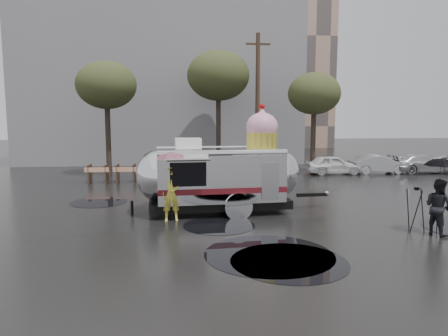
{
  "coord_description": "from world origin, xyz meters",
  "views": [
    {
      "loc": [
        -2.36,
        -12.22,
        3.41
      ],
      "look_at": [
        -0.89,
        2.4,
        1.64
      ],
      "focal_mm": 32.0,
      "sensor_mm": 36.0,
      "label": 1
    }
  ],
  "objects": [
    {
      "name": "parked_cars",
      "position": [
        11.78,
        12.0,
        0.72
      ],
      "size": [
        13.2,
        1.9,
        1.5
      ],
      "color": "silver",
      "rests_on": "ground"
    },
    {
      "name": "utility_pole",
      "position": [
        2.5,
        14.0,
        4.62
      ],
      "size": [
        1.6,
        0.28,
        9.0
      ],
      "color": "#473323",
      "rests_on": "ground"
    },
    {
      "name": "airstream_trailer",
      "position": [
        -0.99,
        2.4,
        1.44
      ],
      "size": [
        7.6,
        3.22,
        4.1
      ],
      "rotation": [
        0.0,
        0.0,
        0.07
      ],
      "color": "silver",
      "rests_on": "ground"
    },
    {
      "name": "umbrella_pink",
      "position": [
        -2.8,
        1.17,
        1.97
      ],
      "size": [
        1.24,
        1.24,
        2.39
      ],
      "color": "#CE849A",
      "rests_on": "ground"
    },
    {
      "name": "tree_left",
      "position": [
        -7.0,
        13.0,
        5.48
      ],
      "size": [
        3.64,
        3.64,
        6.95
      ],
      "color": "#382D26",
      "rests_on": "ground"
    },
    {
      "name": "grey_building",
      "position": [
        -4.0,
        24.0,
        6.5
      ],
      "size": [
        22.0,
        12.0,
        13.0
      ],
      "primitive_type": "cube",
      "color": "slate",
      "rests_on": "ground"
    },
    {
      "name": "tripod",
      "position": [
        4.7,
        -0.87,
        0.8
      ],
      "size": [
        0.52,
        0.58,
        1.39
      ],
      "rotation": [
        0.0,
        0.0,
        0.05
      ],
      "color": "black",
      "rests_on": "ground"
    },
    {
      "name": "ground",
      "position": [
        0.0,
        0.0,
        0.0
      ],
      "size": [
        120.0,
        120.0,
        0.0
      ],
      "primitive_type": "plane",
      "color": "black",
      "rests_on": "ground"
    },
    {
      "name": "puddles",
      "position": [
        0.77,
        0.04,
        0.01
      ],
      "size": [
        15.67,
        11.04,
        0.01
      ],
      "color": "black",
      "rests_on": "ground"
    },
    {
      "name": "umbrella_black",
      "position": [
        5.15,
        -1.28,
        1.94
      ],
      "size": [
        1.14,
        1.14,
        2.33
      ],
      "color": "black",
      "rests_on": "ground"
    },
    {
      "name": "person_right",
      "position": [
        5.15,
        -1.28,
        0.84
      ],
      "size": [
        0.69,
        0.91,
        1.68
      ],
      "primitive_type": "imported",
      "rotation": [
        0.0,
        0.0,
        1.91
      ],
      "color": "black",
      "rests_on": "ground"
    },
    {
      "name": "barricade_row",
      "position": [
        -5.55,
        9.96,
        0.52
      ],
      "size": [
        4.3,
        0.8,
        1.0
      ],
      "color": "#473323",
      "rests_on": "ground"
    },
    {
      "name": "person_left",
      "position": [
        -2.8,
        1.17,
        0.95
      ],
      "size": [
        0.73,
        0.52,
        1.9
      ],
      "primitive_type": "imported",
      "rotation": [
        0.0,
        0.0,
        0.1
      ],
      "color": "yellow",
      "rests_on": "ground"
    },
    {
      "name": "tree_mid",
      "position": [
        0.0,
        15.0,
        6.34
      ],
      "size": [
        4.2,
        4.2,
        8.03
      ],
      "color": "#382D26",
      "rests_on": "ground"
    },
    {
      "name": "tree_right",
      "position": [
        6.0,
        13.0,
        5.06
      ],
      "size": [
        3.36,
        3.36,
        6.42
      ],
      "color": "#382D26",
      "rests_on": "ground"
    }
  ]
}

